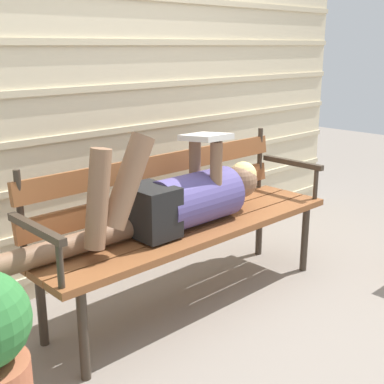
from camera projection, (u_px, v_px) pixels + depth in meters
The scene contains 4 objects.
ground_plane at pixel (214, 313), 2.74m from camera, with size 12.00×12.00×0.00m, color gray.
house_siding at pixel (114, 87), 3.01m from camera, with size 4.33×0.08×2.28m.
park_bench at pixel (183, 215), 2.77m from camera, with size 1.82×0.48×0.86m.
reclining_person at pixel (176, 199), 2.61m from camera, with size 1.67×0.28×0.55m.
Camera 1 is at (-1.78, -1.70, 1.38)m, focal length 47.99 mm.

